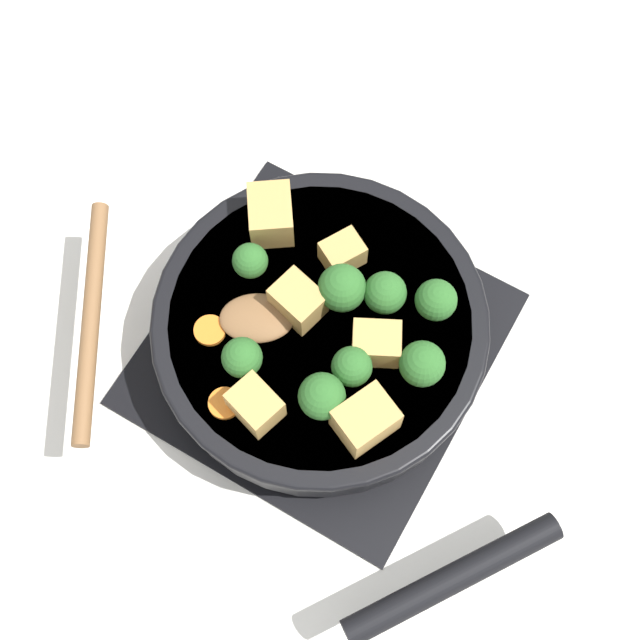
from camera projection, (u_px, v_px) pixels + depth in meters
ground_plane at (320, 349)px, 0.88m from camera, size 2.40×2.40×0.00m
front_burner_grate at (320, 345)px, 0.87m from camera, size 0.31×0.31×0.03m
skillet_pan at (321, 332)px, 0.83m from camera, size 0.38×0.43×0.05m
wooden_spoon at (163, 319)px, 0.80m from camera, size 0.22×0.24×0.02m
tofu_cube_center_large at (255, 405)px, 0.76m from camera, size 0.04×0.05×0.03m
tofu_cube_near_handle at (342, 253)px, 0.81m from camera, size 0.05×0.04×0.03m
tofu_cube_east_chunk at (271, 215)px, 0.82m from camera, size 0.06×0.06×0.04m
tofu_cube_west_chunk at (378, 341)px, 0.78m from camera, size 0.05×0.05×0.03m
tofu_cube_back_piece at (300, 298)px, 0.80m from camera, size 0.04×0.05×0.03m
tofu_cube_front_piece at (366, 420)px, 0.75m from camera, size 0.06×0.06×0.04m
broccoli_floret_near_spoon at (242, 358)px, 0.77m from camera, size 0.04×0.04×0.04m
broccoli_floret_center_top at (250, 261)px, 0.80m from camera, size 0.03×0.03×0.04m
broccoli_floret_east_rim at (322, 396)px, 0.75m from camera, size 0.04×0.04×0.05m
broccoli_floret_west_rim at (385, 293)px, 0.79m from camera, size 0.04×0.04×0.05m
broccoli_floret_north_edge at (342, 288)px, 0.79m from camera, size 0.04×0.04×0.05m
broccoli_floret_south_cluster at (436, 300)px, 0.79m from camera, size 0.04×0.04×0.05m
broccoli_floret_mid_floret at (352, 367)px, 0.76m from camera, size 0.04×0.04×0.04m
broccoli_floret_small_inner at (423, 362)px, 0.76m from camera, size 0.04×0.04×0.05m
carrot_slice_orange_thin at (225, 403)px, 0.78m from camera, size 0.03×0.03×0.01m
carrot_slice_near_center at (210, 330)px, 0.80m from camera, size 0.03×0.03×0.01m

